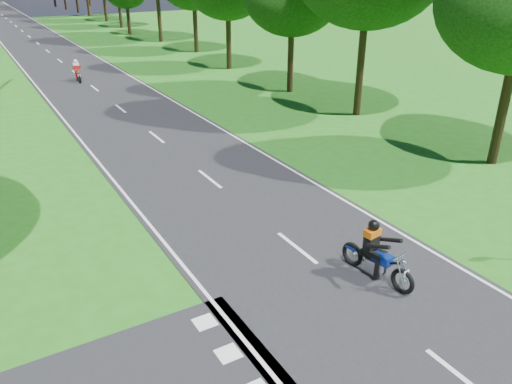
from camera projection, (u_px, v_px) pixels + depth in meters
ground at (340, 282)px, 13.25m from camera, size 160.00×160.00×0.00m
main_road at (38, 43)px, 52.45m from camera, size 7.00×140.00×0.02m
road_markings at (39, 46)px, 50.91m from camera, size 7.40×140.00×0.01m
rider_near_blue at (378, 251)px, 13.04m from camera, size 0.96×2.08×1.67m
rider_far_red at (77, 70)px, 35.33m from camera, size 0.74×1.85×1.50m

